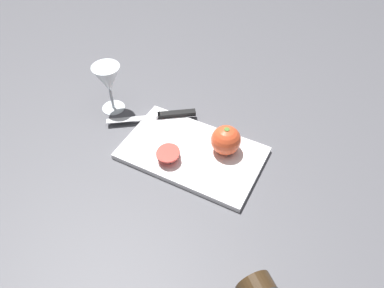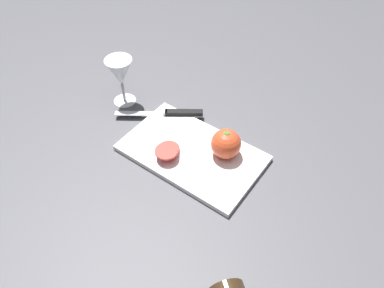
{
  "view_description": "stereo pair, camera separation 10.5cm",
  "coord_description": "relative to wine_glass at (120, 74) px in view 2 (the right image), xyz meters",
  "views": [
    {
      "loc": [
        -0.29,
        0.62,
        0.82
      ],
      "look_at": [
        0.04,
        -0.02,
        0.05
      ],
      "focal_mm": 35.0,
      "sensor_mm": 36.0,
      "label": 1
    },
    {
      "loc": [
        -0.38,
        0.56,
        0.82
      ],
      "look_at": [
        0.04,
        -0.02,
        0.05
      ],
      "focal_mm": 35.0,
      "sensor_mm": 36.0,
      "label": 2
    }
  ],
  "objects": [
    {
      "name": "wine_glass",
      "position": [
        0.0,
        0.0,
        0.0
      ],
      "size": [
        0.09,
        0.09,
        0.16
      ],
      "color": "silver",
      "rests_on": "ground_plane"
    },
    {
      "name": "cutting_board",
      "position": [
        -0.32,
        0.06,
        -0.1
      ],
      "size": [
        0.4,
        0.24,
        0.02
      ],
      "color": "white",
      "rests_on": "ground_plane"
    },
    {
      "name": "tomato_slice_stack_near",
      "position": [
        -0.27,
        0.11,
        -0.08
      ],
      "size": [
        0.08,
        0.09,
        0.03
      ],
      "color": "#D63D33",
      "rests_on": "cutting_board"
    },
    {
      "name": "knife",
      "position": [
        -0.19,
        -0.03,
        -0.09
      ],
      "size": [
        0.24,
        0.18,
        0.01
      ],
      "rotation": [
        0.0,
        0.0,
        0.61
      ],
      "color": "silver",
      "rests_on": "cutting_board"
    },
    {
      "name": "ground_plane",
      "position": [
        -0.36,
        0.08,
        -0.11
      ],
      "size": [
        3.0,
        3.0,
        0.0
      ],
      "primitive_type": "plane",
      "color": "#4C4C51"
    },
    {
      "name": "whole_tomato",
      "position": [
        -0.41,
        0.02,
        -0.05
      ],
      "size": [
        0.09,
        0.09,
        0.09
      ],
      "color": "#DB4C28",
      "rests_on": "cutting_board"
    }
  ]
}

